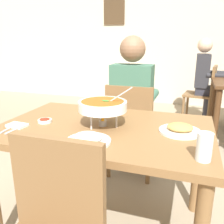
{
  "coord_description": "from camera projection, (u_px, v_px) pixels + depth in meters",
  "views": [
    {
      "loc": [
        0.49,
        -1.36,
        1.27
      ],
      "look_at": [
        0.0,
        0.15,
        0.8
      ],
      "focal_mm": 39.07,
      "sensor_mm": 36.0,
      "label": 1
    }
  ],
  "objects": [
    {
      "name": "napkin_folded",
      "position": [
        17.0,
        125.0,
        1.52
      ],
      "size": [
        0.13,
        0.09,
        0.02
      ],
      "primitive_type": "cube",
      "rotation": [
        0.0,
        0.0,
        -0.08
      ],
      "color": "white",
      "rests_on": "dining_table_main"
    },
    {
      "name": "picture_frame_hung",
      "position": [
        114.0,
        10.0,
        4.94
      ],
      "size": [
        0.44,
        0.03,
        0.56
      ],
      "primitive_type": "cube",
      "color": "#4C3823"
    },
    {
      "name": "drink_glass",
      "position": [
        204.0,
        148.0,
        1.08
      ],
      "size": [
        0.07,
        0.07,
        0.13
      ],
      "color": "silver",
      "rests_on": "dining_table_main"
    },
    {
      "name": "fork_utensil",
      "position": [
        9.0,
        128.0,
        1.48
      ],
      "size": [
        0.03,
        0.17,
        0.01
      ],
      "primitive_type": "cube",
      "rotation": [
        0.0,
        0.0,
        0.11
      ],
      "color": "silver",
      "rests_on": "dining_table_main"
    },
    {
      "name": "spoon_utensil",
      "position": [
        16.0,
        129.0,
        1.47
      ],
      "size": [
        0.02,
        0.17,
        0.01
      ],
      "primitive_type": "cube",
      "rotation": [
        0.0,
        0.0,
        -0.07
      ],
      "color": "silver",
      "rests_on": "dining_table_main"
    },
    {
      "name": "diner_main",
      "position": [
        132.0,
        100.0,
        2.22
      ],
      "size": [
        0.4,
        0.45,
        1.31
      ],
      "color": "#2D2D38",
      "rests_on": "ground_plane"
    },
    {
      "name": "chair_diner_main",
      "position": [
        131.0,
        126.0,
        2.25
      ],
      "size": [
        0.44,
        0.44,
        0.9
      ],
      "color": "brown",
      "rests_on": "ground_plane"
    },
    {
      "name": "appetizer_plate",
      "position": [
        180.0,
        129.0,
        1.42
      ],
      "size": [
        0.24,
        0.24,
        0.06
      ],
      "color": "white",
      "rests_on": "dining_table_main"
    },
    {
      "name": "rice_plate",
      "position": [
        88.0,
        139.0,
        1.28
      ],
      "size": [
        0.24,
        0.24,
        0.06
      ],
      "color": "white",
      "rests_on": "dining_table_main"
    },
    {
      "name": "cafe_rear_partition",
      "position": [
        170.0,
        28.0,
        4.76
      ],
      "size": [
        10.0,
        0.1,
        3.0
      ],
      "primitive_type": "cube",
      "color": "beige",
      "rests_on": "ground_plane"
    },
    {
      "name": "chair_bg_middle",
      "position": [
        205.0,
        91.0,
        3.84
      ],
      "size": [
        0.5,
        0.5,
        0.9
      ],
      "color": "brown",
      "rests_on": "ground_plane"
    },
    {
      "name": "dining_table_main",
      "position": [
        105.0,
        142.0,
        1.56
      ],
      "size": [
        1.31,
        0.86,
        0.75
      ],
      "color": "brown",
      "rests_on": "ground_plane"
    },
    {
      "name": "patron_bg_middle",
      "position": [
        205.0,
        75.0,
        3.79
      ],
      "size": [
        0.45,
        0.4,
        1.31
      ],
      "color": "#2D2D38",
      "rests_on": "ground_plane"
    },
    {
      "name": "sauce_dish",
      "position": [
        45.0,
        121.0,
        1.6
      ],
      "size": [
        0.09,
        0.09,
        0.02
      ],
      "color": "white",
      "rests_on": "dining_table_main"
    },
    {
      "name": "curry_bowl",
      "position": [
        103.0,
        106.0,
        1.5
      ],
      "size": [
        0.33,
        0.3,
        0.26
      ],
      "color": "silver",
      "rests_on": "dining_table_main"
    }
  ]
}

